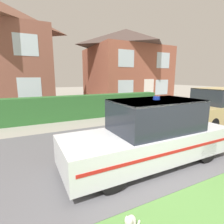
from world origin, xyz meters
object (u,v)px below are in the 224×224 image
neighbour_car_near (215,107)px  cat (130,223)px  police_car (150,134)px  house_right (126,65)px

neighbour_car_near → cat: bearing=23.9°
police_car → cat: (-1.63, -1.61, -0.66)m
cat → house_right: bearing=-161.1°
police_car → neighbour_car_near: (5.36, 1.75, 0.04)m
cat → house_right: house_right is taller
cat → neighbour_car_near: 7.79m
police_car → neighbour_car_near: bearing=-162.2°
neighbour_car_near → house_right: bearing=-96.5°
cat → neighbour_car_near: neighbour_car_near is taller
neighbour_car_near → house_right: size_ratio=0.59×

